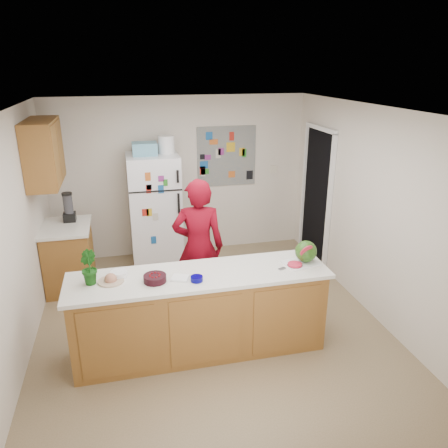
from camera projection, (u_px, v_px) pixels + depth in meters
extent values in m
cube|color=brown|center=(210.00, 323.00, 5.28)|extent=(4.00, 4.50, 0.02)
cube|color=beige|center=(180.00, 177.00, 6.90)|extent=(4.00, 0.02, 2.50)
cube|color=beige|center=(14.00, 241.00, 4.40)|extent=(0.02, 4.50, 2.50)
cube|color=beige|center=(371.00, 212.00, 5.28)|extent=(0.02, 4.50, 2.50)
cube|color=white|center=(207.00, 109.00, 4.40)|extent=(4.00, 4.50, 0.02)
cube|color=black|center=(317.00, 197.00, 6.67)|extent=(0.03, 0.85, 2.04)
cube|color=brown|center=(200.00, 314.00, 4.62)|extent=(2.60, 0.62, 0.88)
cube|color=silver|center=(200.00, 276.00, 4.46)|extent=(2.68, 0.70, 0.04)
cube|color=brown|center=(69.00, 258.00, 5.99)|extent=(0.60, 0.80, 0.86)
cube|color=silver|center=(65.00, 227.00, 5.83)|extent=(0.64, 0.84, 0.04)
cube|color=brown|center=(43.00, 153.00, 5.41)|extent=(0.35, 1.00, 0.80)
cube|color=silver|center=(155.00, 210.00, 6.60)|extent=(0.75, 0.70, 1.70)
cube|color=#5999B2|center=(145.00, 149.00, 6.25)|extent=(0.35, 0.28, 0.18)
cube|color=slate|center=(227.00, 156.00, 6.94)|extent=(0.95, 0.01, 0.95)
imported|color=#690411|center=(199.00, 248.00, 5.26)|extent=(0.68, 0.50, 1.71)
cylinder|color=black|center=(69.00, 208.00, 5.94)|extent=(0.13, 0.13, 0.38)
cube|color=white|center=(301.00, 263.00, 4.68)|extent=(0.40, 0.33, 0.01)
sphere|color=#1B6015|center=(306.00, 251.00, 4.67)|extent=(0.23, 0.23, 0.23)
cylinder|color=#E12A5A|center=(295.00, 264.00, 4.61)|extent=(0.15, 0.15, 0.02)
cylinder|color=black|center=(155.00, 278.00, 4.28)|extent=(0.24, 0.24, 0.07)
cylinder|color=silver|center=(119.00, 274.00, 4.38)|extent=(0.21, 0.21, 0.06)
cylinder|color=#020059|center=(197.00, 279.00, 4.30)|extent=(0.15, 0.15, 0.05)
cylinder|color=beige|center=(111.00, 281.00, 4.29)|extent=(0.31, 0.31, 0.02)
cube|color=white|center=(180.00, 278.00, 4.35)|extent=(0.21, 0.20, 0.02)
cube|color=slate|center=(282.00, 269.00, 4.55)|extent=(0.09, 0.06, 0.01)
imported|color=#19490F|center=(88.00, 268.00, 4.21)|extent=(0.22, 0.24, 0.34)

